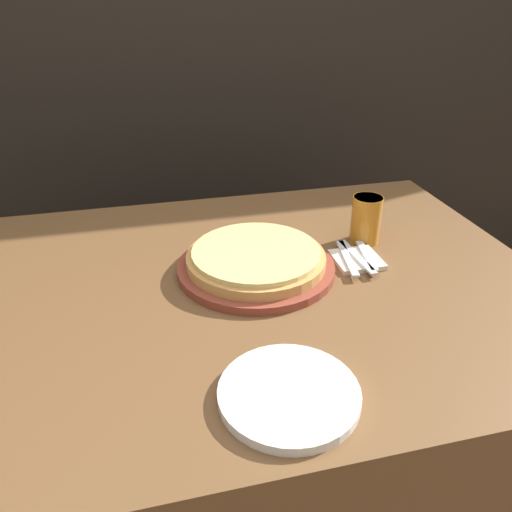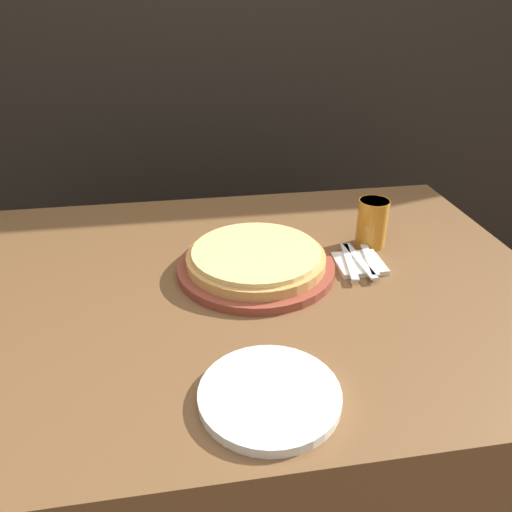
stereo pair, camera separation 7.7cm
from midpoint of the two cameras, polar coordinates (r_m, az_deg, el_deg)
ground_plane at (r=1.64m, az=-2.49°, el=-25.39°), size 12.00×12.00×0.00m
dining_table at (r=1.36m, az=-2.83°, el=-16.30°), size 1.38×1.02×0.73m
pizza_on_board at (r=1.15m, az=-1.92°, el=-0.66°), size 0.37×0.37×0.06m
beer_glass at (r=1.30m, az=10.82°, el=4.31°), size 0.08×0.08×0.12m
dinner_plate at (r=0.84m, az=1.04°, el=-15.56°), size 0.23×0.23×0.02m
napkin_stack at (r=1.22m, az=9.66°, el=-0.45°), size 0.11×0.11×0.01m
fork at (r=1.21m, az=8.59°, el=-0.24°), size 0.05×0.17×0.00m
dinner_knife at (r=1.21m, az=9.69°, el=-0.10°), size 0.03×0.17×0.00m
spoon at (r=1.22m, az=10.77°, el=0.03°), size 0.04×0.15×0.00m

